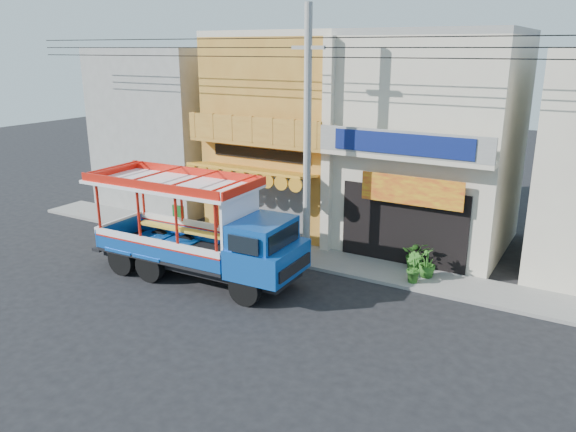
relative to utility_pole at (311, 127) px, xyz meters
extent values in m
plane|color=black|center=(0.85, -3.30, -5.03)|extent=(90.00, 90.00, 0.00)
cube|color=slate|center=(0.85, 0.70, -4.97)|extent=(30.00, 2.00, 0.12)
cube|color=#A96C25|center=(-3.15, 4.70, -1.03)|extent=(6.00, 6.00, 8.00)
cube|color=#595B5E|center=(-3.15, 1.68, -3.63)|extent=(4.20, 0.10, 2.60)
cube|color=orange|center=(-3.15, 0.95, -1.98)|extent=(5.20, 1.50, 0.31)
cube|color=#A96C25|center=(-3.15, 1.35, -0.98)|extent=(6.00, 0.70, 0.18)
cube|color=#A96C25|center=(-3.15, 1.05, -0.43)|extent=(6.00, 0.12, 0.95)
cube|color=black|center=(-3.15, 1.67, -1.48)|extent=(4.50, 0.04, 0.45)
cube|color=beige|center=(-3.15, 4.70, 3.09)|extent=(6.00, 6.00, 0.24)
cube|color=beige|center=(2.85, 4.70, -1.03)|extent=(6.00, 6.00, 8.00)
cube|color=black|center=(2.85, 1.68, -3.53)|extent=(4.60, 0.12, 2.80)
cube|color=yellow|center=(3.15, 1.40, -2.13)|extent=(3.60, 0.05, 1.00)
cube|color=beige|center=(2.85, 1.35, -0.98)|extent=(6.00, 0.70, 0.18)
cube|color=gray|center=(2.85, 1.05, -0.48)|extent=(6.00, 0.12, 0.85)
cube|color=navy|center=(2.85, 0.98, -0.48)|extent=(4.80, 0.06, 0.70)
cube|color=gray|center=(2.85, 4.70, 3.09)|extent=(6.00, 6.00, 0.24)
cube|color=beige|center=(-0.15, 1.55, -1.03)|extent=(0.35, 0.30, 8.00)
cube|color=gray|center=(-10.15, 4.70, -1.23)|extent=(6.00, 6.00, 7.60)
cylinder|color=gray|center=(-0.15, 0.00, -0.53)|extent=(0.26, 0.26, 9.00)
cube|color=gray|center=(-0.15, 0.00, 2.57)|extent=(1.20, 0.12, 0.12)
cylinder|color=black|center=(0.85, 0.00, 2.27)|extent=(28.00, 0.04, 0.04)
cylinder|color=black|center=(0.85, 0.00, 2.57)|extent=(28.00, 0.04, 0.04)
cylinder|color=black|center=(0.85, 0.00, 2.87)|extent=(28.00, 0.04, 0.04)
cylinder|color=black|center=(-0.18, -3.85, -4.50)|extent=(1.07, 0.33, 1.06)
cylinder|color=black|center=(-0.24, -1.84, -4.50)|extent=(1.07, 0.33, 1.06)
cylinder|color=black|center=(-3.98, -3.97, -4.50)|extent=(1.07, 0.33, 1.06)
cylinder|color=black|center=(-4.04, -1.96, -4.50)|extent=(1.07, 0.33, 1.06)
cylinder|color=black|center=(-5.25, -4.01, -4.50)|extent=(1.07, 0.33, 1.06)
cylinder|color=black|center=(-5.31, -2.00, -4.50)|extent=(1.07, 0.33, 1.06)
cube|color=black|center=(-2.74, -2.93, -4.40)|extent=(7.15, 1.97, 0.30)
cube|color=#104DAE|center=(0.00, -2.84, -3.82)|extent=(1.97, 2.38, 0.95)
cube|color=#104DAE|center=(-0.16, -2.84, -2.97)|extent=(1.55, 2.18, 0.79)
cube|color=black|center=(0.58, -2.82, -3.03)|extent=(0.12, 1.86, 0.58)
cube|color=black|center=(-3.61, -2.95, -4.19)|extent=(5.30, 2.49, 0.13)
cube|color=#104DAE|center=(-3.58, -4.07, -3.82)|extent=(5.23, 0.25, 0.63)
cube|color=white|center=(-3.58, -4.07, -3.53)|extent=(5.23, 0.26, 0.23)
cube|color=#104DAE|center=(-3.65, -1.84, -3.82)|extent=(5.23, 0.25, 0.63)
cube|color=white|center=(-3.65, -1.84, -3.53)|extent=(5.23, 0.26, 0.23)
cylinder|color=red|center=(-6.03, -4.13, -2.66)|extent=(0.10, 0.10, 1.69)
cylinder|color=red|center=(-6.10, -1.93, -2.66)|extent=(0.10, 0.10, 1.69)
cube|color=white|center=(-0.98, -2.87, -3.00)|extent=(0.15, 2.14, 2.38)
cube|color=white|center=(-3.72, -2.96, -1.81)|extent=(5.94, 2.77, 0.11)
cube|color=red|center=(-3.72, -2.96, -1.62)|extent=(5.73, 2.66, 0.27)
cube|color=black|center=(-7.06, 1.02, -4.87)|extent=(0.51, 0.29, 0.09)
cube|color=#0C4613|center=(-7.06, 1.02, -4.41)|extent=(0.59, 0.09, 0.81)
imported|color=#275C1A|center=(3.48, 1.39, -4.39)|extent=(1.13, 1.05, 1.05)
imported|color=#275C1A|center=(3.76, 0.20, -4.41)|extent=(0.70, 0.71, 1.00)
imported|color=#275C1A|center=(4.04, 0.86, -4.39)|extent=(0.60, 0.60, 1.04)
camera|label=1|loc=(8.92, -16.79, 2.56)|focal=35.00mm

